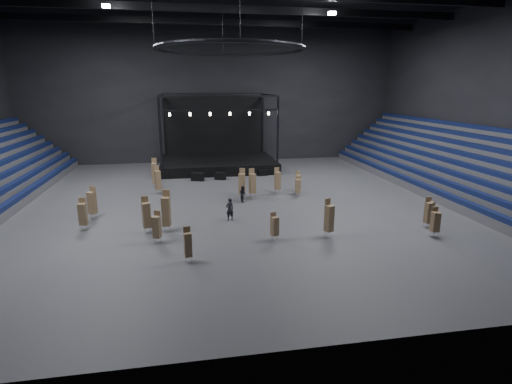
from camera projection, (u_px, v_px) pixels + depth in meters
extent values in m
plane|color=#434345|center=(233.00, 202.00, 35.68)|extent=(50.00, 50.00, 0.00)
cube|color=black|center=(213.00, 95.00, 53.38)|extent=(50.00, 0.20, 18.00)
cube|color=black|center=(302.00, 118.00, 13.39)|extent=(50.00, 0.20, 18.00)
cube|color=black|center=(495.00, 98.00, 37.58)|extent=(0.20, 42.00, 18.00)
cube|color=#0E143D|center=(11.00, 202.00, 32.40)|extent=(0.59, 40.00, 0.40)
cube|color=#4D4D50|center=(449.00, 188.00, 39.18)|extent=(7.20, 40.00, 0.75)
cube|color=#0E143D|center=(419.00, 184.00, 38.48)|extent=(0.59, 40.00, 0.40)
cube|color=#4D4D50|center=(454.00, 184.00, 39.16)|extent=(6.30, 40.00, 1.50)
cube|color=#0E143D|center=(428.00, 176.00, 38.44)|extent=(0.59, 40.00, 0.40)
cube|color=#4D4D50|center=(458.00, 180.00, 39.14)|extent=(5.40, 40.00, 2.25)
cube|color=#0E143D|center=(438.00, 168.00, 38.40)|extent=(0.59, 40.00, 0.40)
cube|color=#4D4D50|center=(463.00, 176.00, 39.12)|extent=(4.50, 40.00, 3.00)
cube|color=#0E143D|center=(447.00, 160.00, 38.36)|extent=(0.59, 40.00, 0.40)
cube|color=#4D4D50|center=(467.00, 173.00, 39.10)|extent=(3.60, 40.00, 3.75)
cube|color=#0E143D|center=(456.00, 152.00, 38.32)|extent=(0.59, 40.00, 0.40)
cube|color=#4D4D50|center=(472.00, 169.00, 39.08)|extent=(2.70, 40.00, 4.50)
cube|color=#0E143D|center=(466.00, 144.00, 38.28)|extent=(0.59, 40.00, 0.40)
cube|color=#4D4D50|center=(477.00, 165.00, 39.06)|extent=(1.80, 40.00, 5.25)
cube|color=#0E143D|center=(475.00, 136.00, 38.24)|extent=(0.59, 40.00, 0.40)
cube|color=#4D4D50|center=(481.00, 161.00, 39.04)|extent=(0.90, 40.00, 6.00)
cube|color=#0E143D|center=(485.00, 128.00, 38.20)|extent=(0.59, 40.00, 0.40)
cube|color=black|center=(218.00, 164.00, 50.29)|extent=(14.00, 10.00, 1.20)
cube|color=black|center=(214.00, 124.00, 53.68)|extent=(13.30, 0.30, 8.00)
cylinder|color=black|center=(160.00, 133.00, 43.65)|extent=(0.24, 0.24, 7.80)
cylinder|color=black|center=(164.00, 125.00, 52.41)|extent=(0.24, 0.24, 7.80)
cylinder|color=black|center=(278.00, 131.00, 45.87)|extent=(0.24, 0.24, 7.80)
cylinder|color=black|center=(263.00, 124.00, 54.63)|extent=(0.24, 0.24, 7.80)
cube|color=black|center=(220.00, 96.00, 43.76)|extent=(13.40, 0.25, 0.25)
cube|color=black|center=(214.00, 95.00, 52.52)|extent=(13.40, 0.25, 0.25)
cube|color=black|center=(220.00, 110.00, 44.15)|extent=(13.40, 0.20, 0.20)
cylinder|color=white|center=(170.00, 114.00, 43.32)|extent=(0.24, 0.24, 0.35)
cylinder|color=white|center=(190.00, 114.00, 43.69)|extent=(0.24, 0.24, 0.35)
cylinder|color=white|center=(210.00, 114.00, 44.06)|extent=(0.24, 0.24, 0.35)
cylinder|color=white|center=(230.00, 114.00, 44.43)|extent=(0.24, 0.24, 0.35)
cylinder|color=white|center=(249.00, 114.00, 44.80)|extent=(0.24, 0.24, 0.35)
cylinder|color=white|center=(269.00, 113.00, 45.17)|extent=(0.24, 0.24, 0.35)
torus|color=black|center=(230.00, 49.00, 32.36)|extent=(12.30, 12.30, 0.30)
cylinder|color=black|center=(302.00, 18.00, 32.73)|extent=(0.04, 0.04, 5.00)
cylinder|color=black|center=(223.00, 26.00, 37.44)|extent=(0.04, 0.04, 5.00)
cylinder|color=black|center=(152.00, 13.00, 30.72)|extent=(0.04, 0.04, 5.00)
cylinder|color=black|center=(240.00, 0.00, 26.01)|extent=(0.04, 0.04, 5.00)
cube|color=black|center=(221.00, 9.00, 37.95)|extent=(49.00, 0.35, 0.70)
cube|color=black|center=(215.00, 22.00, 45.57)|extent=(49.00, 0.35, 0.70)
cube|color=white|center=(106.00, 6.00, 33.57)|extent=(0.60, 0.60, 0.25)
cube|color=white|center=(332.00, 13.00, 36.93)|extent=(0.60, 0.60, 0.25)
cube|color=black|center=(198.00, 177.00, 43.84)|extent=(1.49, 1.13, 0.89)
cube|color=black|center=(220.00, 176.00, 44.39)|extent=(1.34, 1.05, 0.80)
cube|color=black|center=(263.00, 172.00, 46.38)|extent=(1.15, 0.69, 0.73)
cylinder|color=silver|center=(81.00, 229.00, 28.46)|extent=(0.03, 0.03, 0.43)
cylinder|color=silver|center=(82.00, 227.00, 28.85)|extent=(0.03, 0.03, 0.43)
cylinder|color=silver|center=(87.00, 228.00, 28.53)|extent=(0.03, 0.03, 0.43)
cylinder|color=silver|center=(88.00, 226.00, 28.92)|extent=(0.03, 0.03, 0.43)
cube|color=#A4825A|center=(83.00, 214.00, 28.44)|extent=(0.55, 0.55, 1.59)
cube|color=#A4825A|center=(83.00, 203.00, 28.45)|extent=(0.50, 0.10, 0.87)
cylinder|color=silver|center=(433.00, 235.00, 27.22)|extent=(0.03, 0.03, 0.41)
cylinder|color=silver|center=(430.00, 233.00, 27.59)|extent=(0.03, 0.03, 0.41)
cylinder|color=silver|center=(438.00, 235.00, 27.28)|extent=(0.03, 0.03, 0.41)
cylinder|color=silver|center=(435.00, 233.00, 27.66)|extent=(0.03, 0.03, 0.41)
cube|color=#A4825A|center=(435.00, 222.00, 27.21)|extent=(0.52, 0.52, 1.37)
cube|color=#A4825A|center=(435.00, 212.00, 27.24)|extent=(0.48, 0.09, 0.76)
cylinder|color=silver|center=(164.00, 230.00, 28.23)|extent=(0.03, 0.03, 0.44)
cylinder|color=silver|center=(164.00, 228.00, 28.63)|extent=(0.03, 0.03, 0.44)
cylinder|color=silver|center=(170.00, 229.00, 28.30)|extent=(0.03, 0.03, 0.44)
cylinder|color=silver|center=(170.00, 227.00, 28.70)|extent=(0.03, 0.03, 0.44)
cube|color=#A4825A|center=(166.00, 212.00, 28.14)|extent=(0.64, 0.64, 2.08)
cube|color=#A4825A|center=(166.00, 197.00, 28.11)|extent=(0.51, 0.19, 1.14)
cylinder|color=silver|center=(428.00, 222.00, 29.98)|extent=(0.03, 0.03, 0.35)
cylinder|color=silver|center=(426.00, 221.00, 30.29)|extent=(0.03, 0.03, 0.35)
cylinder|color=silver|center=(432.00, 222.00, 30.04)|extent=(0.03, 0.03, 0.35)
cylinder|color=silver|center=(430.00, 220.00, 30.35)|extent=(0.03, 0.03, 0.35)
cube|color=#A4825A|center=(430.00, 210.00, 29.95)|extent=(0.53, 0.53, 1.38)
cube|color=#A4825A|center=(429.00, 202.00, 29.93)|extent=(0.39, 0.19, 0.76)
cylinder|color=silver|center=(273.00, 239.00, 26.65)|extent=(0.03, 0.03, 0.37)
cylinder|color=silver|center=(271.00, 237.00, 26.98)|extent=(0.03, 0.03, 0.37)
cylinder|color=silver|center=(278.00, 238.00, 26.71)|extent=(0.03, 0.03, 0.37)
cylinder|color=silver|center=(276.00, 236.00, 27.04)|extent=(0.03, 0.03, 0.37)
cube|color=#A4825A|center=(275.00, 226.00, 26.64)|extent=(0.57, 0.57, 1.27)
cube|color=#A4825A|center=(273.00, 217.00, 26.64)|extent=(0.42, 0.20, 0.70)
cylinder|color=silver|center=(157.00, 192.00, 38.40)|extent=(0.03, 0.03, 0.40)
cylinder|color=silver|center=(157.00, 191.00, 38.76)|extent=(0.03, 0.03, 0.40)
cylinder|color=silver|center=(161.00, 192.00, 38.46)|extent=(0.03, 0.03, 0.40)
cylinder|color=silver|center=(161.00, 191.00, 38.83)|extent=(0.03, 0.03, 0.40)
cube|color=#A4825A|center=(158.00, 180.00, 38.33)|extent=(0.63, 0.63, 1.84)
cube|color=#A4825A|center=(157.00, 171.00, 38.27)|extent=(0.45, 0.23, 1.01)
cylinder|color=silver|center=(251.00, 196.00, 36.88)|extent=(0.03, 0.03, 0.45)
cylinder|color=silver|center=(250.00, 195.00, 37.29)|extent=(0.03, 0.03, 0.45)
cylinder|color=silver|center=(255.00, 196.00, 36.95)|extent=(0.03, 0.03, 0.45)
cylinder|color=silver|center=(254.00, 195.00, 37.36)|extent=(0.03, 0.03, 0.45)
cube|color=#A4825A|center=(252.00, 183.00, 36.83)|extent=(0.63, 0.63, 1.84)
cube|color=#A4825A|center=(252.00, 174.00, 36.81)|extent=(0.52, 0.16, 1.01)
cylinder|color=silver|center=(240.00, 197.00, 36.68)|extent=(0.03, 0.03, 0.45)
cylinder|color=silver|center=(239.00, 195.00, 37.09)|extent=(0.03, 0.03, 0.45)
cylinder|color=silver|center=(245.00, 196.00, 36.75)|extent=(0.03, 0.03, 0.45)
cylinder|color=silver|center=(244.00, 195.00, 37.16)|extent=(0.03, 0.03, 0.45)
cube|color=#A4825A|center=(242.00, 184.00, 36.62)|extent=(0.70, 0.70, 1.89)
cube|color=#A4825A|center=(242.00, 174.00, 36.61)|extent=(0.51, 0.25, 1.04)
cylinder|color=silver|center=(144.00, 231.00, 27.94)|extent=(0.03, 0.03, 0.42)
cylinder|color=silver|center=(145.00, 229.00, 28.32)|extent=(0.03, 0.03, 0.42)
cylinder|color=silver|center=(150.00, 231.00, 28.01)|extent=(0.03, 0.03, 0.42)
cylinder|color=silver|center=(151.00, 229.00, 28.39)|extent=(0.03, 0.03, 0.42)
cube|color=#A4825A|center=(146.00, 215.00, 27.88)|extent=(0.65, 0.65, 1.79)
cube|color=#A4825A|center=(145.00, 203.00, 27.85)|extent=(0.48, 0.22, 0.99)
cylinder|color=silver|center=(276.00, 192.00, 38.44)|extent=(0.03, 0.03, 0.42)
cylinder|color=silver|center=(275.00, 191.00, 38.82)|extent=(0.03, 0.03, 0.42)
cylinder|color=silver|center=(280.00, 192.00, 38.51)|extent=(0.03, 0.03, 0.42)
cylinder|color=silver|center=(279.00, 191.00, 38.89)|extent=(0.03, 0.03, 0.42)
cube|color=#A4825A|center=(277.00, 181.00, 38.40)|extent=(0.58, 0.58, 1.70)
cube|color=#A4825A|center=(277.00, 172.00, 38.38)|extent=(0.48, 0.15, 0.94)
cylinder|color=silver|center=(296.00, 195.00, 37.45)|extent=(0.03, 0.03, 0.38)
cylinder|color=silver|center=(295.00, 194.00, 37.79)|extent=(0.03, 0.03, 0.38)
cylinder|color=silver|center=(300.00, 195.00, 37.51)|extent=(0.03, 0.03, 0.38)
cylinder|color=silver|center=(299.00, 194.00, 37.85)|extent=(0.03, 0.03, 0.38)
cube|color=#A4825A|center=(298.00, 186.00, 37.44)|extent=(0.51, 0.51, 1.24)
cube|color=#A4825A|center=(298.00, 180.00, 37.48)|extent=(0.44, 0.11, 0.68)
cylinder|color=silver|center=(297.00, 191.00, 38.71)|extent=(0.03, 0.03, 0.36)
cylinder|color=silver|center=(296.00, 191.00, 39.04)|extent=(0.03, 0.03, 0.36)
cylinder|color=silver|center=(300.00, 191.00, 38.77)|extent=(0.03, 0.03, 0.36)
cylinder|color=silver|center=(299.00, 190.00, 39.10)|extent=(0.03, 0.03, 0.36)
cube|color=#A4825A|center=(298.00, 182.00, 38.68)|extent=(0.50, 0.50, 1.42)
cube|color=#A4825A|center=(298.00, 175.00, 38.68)|extent=(0.42, 0.12, 0.78)
cylinder|color=silver|center=(155.00, 241.00, 26.15)|extent=(0.03, 0.03, 0.39)
cylinder|color=silver|center=(155.00, 239.00, 26.50)|extent=(0.03, 0.03, 0.39)
cylinder|color=silver|center=(160.00, 241.00, 26.22)|extent=(0.03, 0.03, 0.39)
cylinder|color=silver|center=(161.00, 239.00, 26.57)|extent=(0.03, 0.03, 0.39)
cube|color=#A4825A|center=(157.00, 227.00, 26.12)|extent=(0.60, 0.60, 1.47)
cube|color=#A4825A|center=(157.00, 216.00, 26.13)|extent=(0.43, 0.21, 0.81)
cylinder|color=silver|center=(186.00, 260.00, 23.35)|extent=(0.03, 0.03, 0.35)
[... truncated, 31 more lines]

